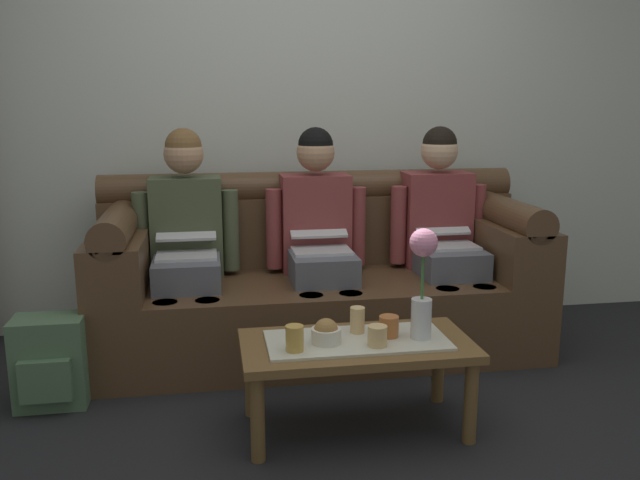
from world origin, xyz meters
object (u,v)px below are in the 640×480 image
Objects in this scene: cup_near_right at (377,336)px; cup_far_center at (389,326)px; cup_near_left at (357,320)px; backpack_left at (51,363)px; person_left at (186,236)px; flower_vase at (423,277)px; coffee_table at (357,353)px; snack_bowl at (326,333)px; cup_far_left at (295,338)px; couch at (318,283)px; person_middle at (318,232)px; person_right at (442,228)px.

cup_far_center is (0.07, 0.10, 0.00)m from cup_near_right.
cup_near_left is 0.14m from cup_far_center.
cup_near_left is 1.41m from backpack_left.
person_left reaches higher than backpack_left.
flower_vase is 5.58× the size of cup_near_right.
snack_bowl reaches higher than coffee_table.
flower_vase reaches higher than snack_bowl.
flower_vase is (0.26, -0.03, 0.33)m from coffee_table.
cup_far_left is at bearing -153.78° from snack_bowl.
cup_far_left is 1.20m from backpack_left.
person_left reaches higher than coffee_table.
person_left is at bearing -179.66° from couch.
cup_far_center is at bearing -30.56° from cup_near_left.
person_left is 1.16m from cup_far_left.
cup_near_left is at bearing -88.76° from person_middle.
flower_vase is (0.26, -1.00, 0.00)m from person_middle.
person_right reaches higher than couch.
person_right is 11.85× the size of cup_far_left.
person_middle is at bearing 93.48° from cup_near_right.
cup_far_center reaches higher than cup_near_right.
cup_near_left is at bearing -127.65° from person_right.
flower_vase is at bearing -1.58° from snack_bowl.
couch is 5.70× the size of backpack_left.
snack_bowl is 1.47× the size of cup_near_right.
person_left is 2.64× the size of flower_vase.
cup_far_center is 0.42m from cup_far_left.
coffee_table is at bearing -176.40° from cup_far_center.
person_left and person_right have the same top height.
cup_near_left is at bearing -88.77° from couch.
snack_bowl is 0.15m from cup_far_left.
cup_far_center is at bearing -48.69° from person_left.
person_middle is 1.08m from cup_near_right.
snack_bowl is (-0.40, 0.01, -0.22)m from flower_vase.
cup_far_left is (-0.27, -1.06, -0.21)m from person_middle.
couch reaches higher than coffee_table.
cup_far_center is (0.85, -0.96, -0.22)m from person_left.
person_middle is 1.02m from coffee_table.
snack_bowl is 0.27m from cup_far_center.
cup_far_left reaches higher than backpack_left.
couch is at bearing 104.71° from flower_vase.
cup_near_right is (0.20, -0.07, -0.00)m from snack_bowl.
coffee_table is at bearing 126.45° from cup_near_right.
cup_near_right is 0.12m from cup_far_center.
cup_far_center is (-0.57, -0.96, -0.22)m from person_right.
coffee_table is (0.71, -0.97, -0.32)m from person_left.
snack_bowl is (-0.13, -1.00, 0.07)m from couch.
backpack_left reaches higher than coffee_table.
flower_vase is at bearing -16.63° from backpack_left.
cup_far_left reaches higher than coffee_table.
cup_near_right is 0.80× the size of cup_far_left.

